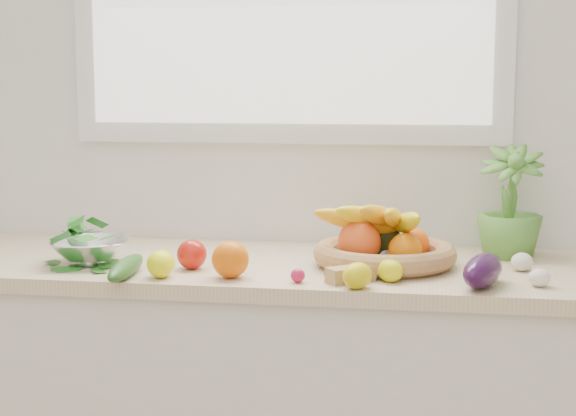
% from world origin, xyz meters
% --- Properties ---
extents(back_wall, '(4.50, 0.02, 2.70)m').
position_xyz_m(back_wall, '(0.00, 2.25, 1.35)').
color(back_wall, white).
rests_on(back_wall, ground).
extents(countertop, '(2.24, 0.62, 0.04)m').
position_xyz_m(countertop, '(0.00, 1.95, 0.88)').
color(countertop, beige).
rests_on(countertop, counter_cabinet).
extents(orange_loose, '(0.11, 0.11, 0.09)m').
position_xyz_m(orange_loose, '(-0.06, 1.74, 0.95)').
color(orange_loose, '#E45F07').
rests_on(orange_loose, countertop).
extents(lemon_a, '(0.08, 0.09, 0.07)m').
position_xyz_m(lemon_a, '(-0.23, 1.71, 0.93)').
color(lemon_a, '#F2F20D').
rests_on(lemon_a, countertop).
extents(lemon_b, '(0.10, 0.10, 0.06)m').
position_xyz_m(lemon_b, '(0.26, 1.67, 0.93)').
color(lemon_b, yellow).
rests_on(lemon_b, countertop).
extents(lemon_c, '(0.09, 0.09, 0.06)m').
position_xyz_m(lemon_c, '(0.33, 1.75, 0.93)').
color(lemon_c, '#D5D20B').
rests_on(lemon_c, countertop).
extents(apple, '(0.09, 0.09, 0.08)m').
position_xyz_m(apple, '(-0.18, 1.82, 0.94)').
color(apple, '#B6180E').
rests_on(apple, countertop).
extents(ginger, '(0.12, 0.11, 0.04)m').
position_xyz_m(ginger, '(0.24, 1.74, 0.92)').
color(ginger, tan).
rests_on(ginger, countertop).
extents(garlic_a, '(0.07, 0.07, 0.05)m').
position_xyz_m(garlic_a, '(0.66, 1.93, 0.92)').
color(garlic_a, silver).
rests_on(garlic_a, countertop).
extents(garlic_b, '(0.05, 0.05, 0.04)m').
position_xyz_m(garlic_b, '(0.31, 1.96, 0.92)').
color(garlic_b, beige).
rests_on(garlic_b, countertop).
extents(garlic_c, '(0.07, 0.07, 0.04)m').
position_xyz_m(garlic_c, '(0.68, 1.76, 0.92)').
color(garlic_c, white).
rests_on(garlic_c, countertop).
extents(eggplant, '(0.14, 0.21, 0.08)m').
position_xyz_m(eggplant, '(0.55, 1.74, 0.94)').
color(eggplant, '#2D0E36').
rests_on(eggplant, countertop).
extents(cucumber, '(0.06, 0.26, 0.05)m').
position_xyz_m(cucumber, '(-0.32, 1.70, 0.92)').
color(cucumber, '#1C5017').
rests_on(cucumber, countertop).
extents(radish, '(0.05, 0.05, 0.04)m').
position_xyz_m(radish, '(0.11, 1.71, 0.92)').
color(radish, '#BB1744').
rests_on(radish, countertop).
extents(potted_herb, '(0.19, 0.19, 0.32)m').
position_xyz_m(potted_herb, '(0.64, 2.12, 1.05)').
color(potted_herb, '#539435').
rests_on(potted_herb, countertop).
extents(fruit_basket, '(0.49, 0.49, 0.19)m').
position_xyz_m(fruit_basket, '(0.30, 1.94, 0.95)').
color(fruit_basket, '#AB904C').
rests_on(fruit_basket, countertop).
extents(colander_with_spinach, '(0.26, 0.26, 0.11)m').
position_xyz_m(colander_with_spinach, '(-0.47, 1.84, 0.96)').
color(colander_with_spinach, silver).
rests_on(colander_with_spinach, countertop).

